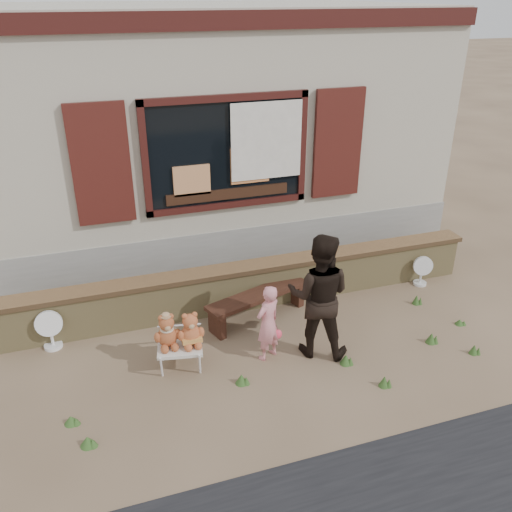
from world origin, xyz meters
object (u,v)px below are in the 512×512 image
object	(u,v)px
child	(268,323)
adult	(319,296)
bench	(258,300)
teddy_bear_left	(167,330)
folding_chair	(180,346)
teddy_bear_right	(190,328)

from	to	relation	value
child	adult	xyz separation A→B (m)	(0.64, -0.08, 0.31)
bench	teddy_bear_left	size ratio (longest dim) A/B	3.59
folding_chair	child	bearing A→B (deg)	2.99
bench	teddy_bear_left	distance (m)	1.59
teddy_bear_left	child	distance (m)	1.24
adult	bench	bearing A→B (deg)	-34.86
bench	teddy_bear_right	distance (m)	1.39
teddy_bear_left	bench	bearing A→B (deg)	38.14
child	folding_chair	bearing A→B (deg)	-35.11
teddy_bear_left	adult	size ratio (longest dim) A/B	0.27
folding_chair	bench	bearing A→B (deg)	41.53
teddy_bear_right	adult	xyz separation A→B (m)	(1.59, -0.20, 0.27)
bench	child	bearing A→B (deg)	-119.59
bench	teddy_bear_right	bearing A→B (deg)	-164.11
teddy_bear_right	child	distance (m)	0.96
teddy_bear_left	teddy_bear_right	world-z (taller)	teddy_bear_right
teddy_bear_left	adult	xyz separation A→B (m)	(1.86, -0.26, 0.27)
adult	child	bearing A→B (deg)	22.68
bench	teddy_bear_left	bearing A→B (deg)	-171.41
folding_chair	adult	xyz separation A→B (m)	(1.72, -0.23, 0.52)
bench	folding_chair	world-z (taller)	bench
teddy_bear_left	teddy_bear_right	size ratio (longest dim) A/B	1.00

